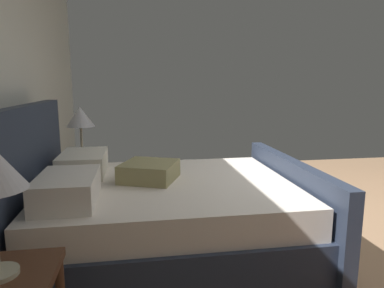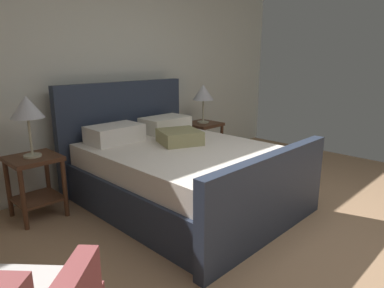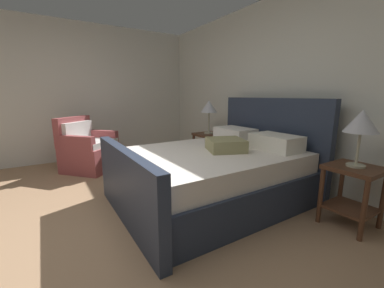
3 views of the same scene
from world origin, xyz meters
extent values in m
cube|color=#A47D5B|center=(0.00, 0.00, -0.01)|extent=(6.00, 5.70, 0.02)
cube|color=#293245|center=(-0.07, 1.63, 0.20)|extent=(1.59, 1.93, 0.40)
cube|color=#293245|center=(-0.08, 2.65, 0.61)|extent=(1.70, 0.10, 1.22)
cube|color=#293245|center=(-0.07, 0.62, 0.38)|extent=(1.70, 0.10, 0.76)
cube|color=white|center=(-0.07, 1.63, 0.51)|extent=(1.51, 1.87, 0.22)
cube|color=white|center=(-0.43, 2.32, 0.71)|extent=(0.56, 0.36, 0.18)
cube|color=white|center=(0.28, 2.32, 0.71)|extent=(0.56, 0.36, 0.18)
cube|color=#958E5D|center=(0.01, 1.78, 0.69)|extent=(0.52, 0.52, 0.14)
cube|color=#53311F|center=(1.10, 2.45, 0.58)|extent=(0.44, 0.44, 0.04)
cube|color=#53311F|center=(1.10, 2.45, 0.18)|extent=(0.40, 0.40, 0.02)
cylinder|color=#53311F|center=(0.91, 2.26, 0.28)|extent=(0.04, 0.04, 0.56)
cylinder|color=#53311F|center=(1.29, 2.26, 0.28)|extent=(0.04, 0.04, 0.56)
cylinder|color=#53311F|center=(0.91, 2.64, 0.28)|extent=(0.04, 0.04, 0.56)
cylinder|color=#53311F|center=(1.29, 2.64, 0.28)|extent=(0.04, 0.04, 0.56)
cylinder|color=#B7B293|center=(1.10, 2.45, 0.61)|extent=(0.16, 0.16, 0.02)
cylinder|color=#B7B293|center=(1.10, 2.45, 0.77)|extent=(0.02, 0.02, 0.30)
cone|color=silver|center=(1.10, 2.45, 1.03)|extent=(0.29, 0.29, 0.21)
camera|label=1|loc=(-2.65, 1.87, 1.38)|focal=32.28mm
camera|label=2|loc=(-2.37, -0.74, 1.50)|focal=31.83mm
camera|label=3|loc=(2.12, 0.00, 1.26)|focal=22.41mm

